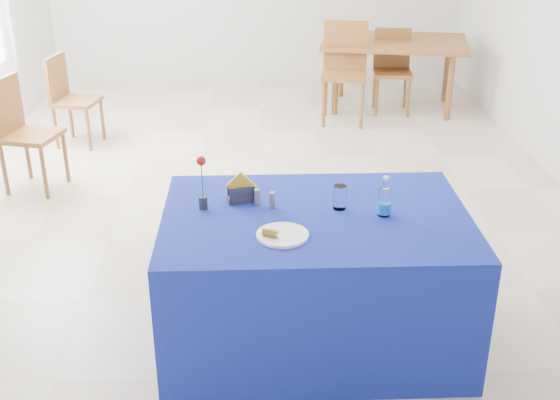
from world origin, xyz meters
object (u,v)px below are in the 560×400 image
at_px(water_bottle, 384,202).
at_px(plate, 282,235).
at_px(chair_win_a, 20,126).
at_px(blue_table, 315,277).
at_px(oak_table, 395,47).
at_px(chair_bg_right, 392,64).
at_px(chair_bg_left, 345,65).
at_px(chair_win_b, 68,94).

bearing_deg(water_bottle, plate, -157.69).
relative_size(plate, chair_win_a, 0.28).
height_order(blue_table, oak_table, blue_table).
height_order(oak_table, chair_bg_right, chair_bg_right).
relative_size(blue_table, chair_bg_right, 1.81).
height_order(plate, chair_bg_left, chair_bg_left).
xyz_separation_m(chair_bg_left, chair_win_a, (-2.83, -1.70, -0.05)).
relative_size(chair_bg_right, chair_win_a, 0.96).
height_order(plate, chair_win_a, chair_win_a).
bearing_deg(water_bottle, oak_table, 78.48).
relative_size(oak_table, chair_bg_right, 1.92).
distance_m(chair_bg_left, chair_win_b, 2.78).
height_order(chair_bg_right, chair_win_b, chair_bg_right).
height_order(water_bottle, chair_win_b, water_bottle).
bearing_deg(chair_win_b, oak_table, -60.53).
height_order(water_bottle, chair_bg_left, chair_bg_left).
distance_m(water_bottle, chair_bg_left, 3.91).
xyz_separation_m(oak_table, chair_win_a, (-3.42, -2.09, -0.15)).
height_order(chair_bg_left, chair_win_b, chair_bg_left).
relative_size(oak_table, chair_win_b, 1.99).
bearing_deg(chair_win_b, chair_bg_right, -61.88).
distance_m(blue_table, chair_bg_left, 3.93).
bearing_deg(chair_win_a, oak_table, -44.03).
relative_size(plate, chair_bg_right, 0.29).
xyz_separation_m(blue_table, chair_bg_right, (1.19, 4.18, 0.13)).
bearing_deg(plate, chair_win_b, 118.47).
bearing_deg(oak_table, blue_table, -105.99).
bearing_deg(oak_table, chair_bg_left, -146.23).
relative_size(chair_bg_left, chair_bg_right, 1.15).
relative_size(blue_table, oak_table, 0.94).
bearing_deg(chair_bg_left, oak_table, 42.38).
xyz_separation_m(blue_table, chair_bg_left, (0.63, 3.88, 0.21)).
xyz_separation_m(plate, oak_table, (1.41, 4.51, -0.09)).
distance_m(blue_table, water_bottle, 0.57).
distance_m(blue_table, chair_bg_right, 4.34).
relative_size(oak_table, chair_win_a, 1.84).
xyz_separation_m(chair_bg_left, chair_bg_right, (0.56, 0.30, -0.08)).
xyz_separation_m(blue_table, chair_win_a, (-2.19, 2.18, 0.15)).
bearing_deg(chair_win_a, plate, -125.74).
bearing_deg(chair_bg_left, plate, -92.65).
distance_m(water_bottle, oak_table, 4.38).
bearing_deg(chair_win_b, water_bottle, -131.47).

